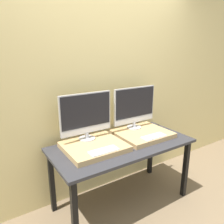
% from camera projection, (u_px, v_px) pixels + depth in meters
% --- Properties ---
extents(ground_plane, '(12.00, 12.00, 0.00)m').
position_uv_depth(ground_plane, '(142.00, 222.00, 2.27)').
color(ground_plane, '#756047').
extents(wall_back, '(8.00, 0.04, 2.60)m').
position_uv_depth(wall_back, '(102.00, 87.00, 2.55)').
color(wall_back, '#DBC684').
rests_on(wall_back, ground_plane).
extents(workbench, '(1.54, 0.72, 0.75)m').
position_uv_depth(workbench, '(122.00, 150.00, 2.38)').
color(workbench, '#2D2D33').
rests_on(workbench, ground_plane).
extents(wooden_riser_left, '(0.60, 0.52, 0.05)m').
position_uv_depth(wooden_riser_left, '(94.00, 147.00, 2.22)').
color(wooden_riser_left, tan).
rests_on(wooden_riser_left, workbench).
extents(monitor_left, '(0.58, 0.18, 0.50)m').
position_uv_depth(monitor_left, '(86.00, 115.00, 2.26)').
color(monitor_left, '#B2B2B7').
rests_on(monitor_left, wooden_riser_left).
extents(keyboard_left, '(0.28, 0.12, 0.01)m').
position_uv_depth(keyboard_left, '(104.00, 151.00, 2.05)').
color(keyboard_left, silver).
rests_on(keyboard_left, wooden_riser_left).
extents(wooden_riser_right, '(0.60, 0.52, 0.05)m').
position_uv_depth(wooden_riser_right, '(142.00, 134.00, 2.55)').
color(wooden_riser_right, tan).
rests_on(wooden_riser_right, workbench).
extents(monitor_right, '(0.58, 0.18, 0.50)m').
position_uv_depth(monitor_right, '(135.00, 106.00, 2.60)').
color(monitor_right, '#B2B2B7').
rests_on(monitor_right, wooden_riser_right).
extents(keyboard_right, '(0.28, 0.12, 0.01)m').
position_uv_depth(keyboard_right, '(154.00, 136.00, 2.39)').
color(keyboard_right, silver).
rests_on(keyboard_right, wooden_riser_right).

